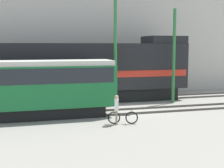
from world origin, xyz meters
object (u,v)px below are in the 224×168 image
Objects in this scene: streetcar at (23,86)px; person at (117,107)px; bicycle at (123,118)px; utility_pole_left at (115,48)px; freight_locomotive at (76,71)px; utility_pole_center at (174,57)px.

streetcar is 6.66× the size of person.
bicycle is 0.20× the size of utility_pole_left.
streetcar is at bearing 149.59° from person.
utility_pole_left reaches higher than freight_locomotive.
bicycle is 8.38m from utility_pole_center.
freight_locomotive is 10.85× the size of person.
person is (1.09, -7.66, -1.40)m from freight_locomotive.
person is (5.00, -2.93, -0.99)m from streetcar.
freight_locomotive is 7.87m from person.
person is 8.45m from utility_pole_center.
person is 0.23× the size of utility_pole_center.
streetcar is 6.32m from bicycle.
bicycle is (1.48, -7.62, -2.05)m from freight_locomotive.
utility_pole_left reaches higher than bicycle.
utility_pole_left reaches higher than streetcar.
utility_pole_left is at bearing 78.63° from bicycle.
freight_locomotive is 1.63× the size of streetcar.
person is (-0.38, -0.04, 0.65)m from bicycle.
person is at bearing -138.86° from utility_pole_center.
utility_pole_left is (2.54, -2.36, 1.78)m from freight_locomotive.
streetcar is 7.20m from utility_pole_left.
utility_pole_center is (11.06, 2.36, 1.58)m from streetcar.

